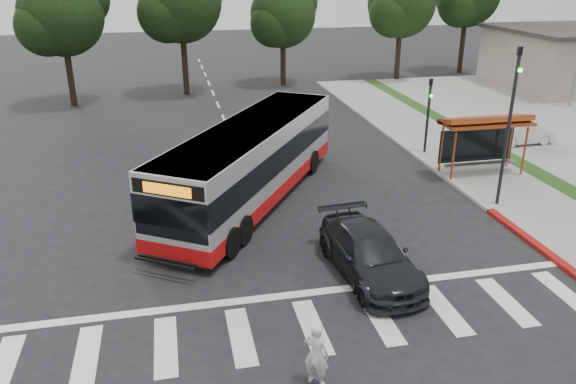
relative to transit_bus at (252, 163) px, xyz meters
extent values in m
plane|color=black|center=(0.22, -4.28, -1.65)|extent=(140.00, 140.00, 0.00)
cube|color=gray|center=(11.22, 3.72, -1.59)|extent=(4.00, 40.00, 0.12)
cube|color=#9E9991|center=(9.22, 3.72, -1.58)|extent=(0.30, 40.00, 0.15)
cube|color=maroon|center=(9.22, -6.28, -1.57)|extent=(0.32, 6.00, 0.15)
cube|color=silver|center=(0.22, -9.28, -1.64)|extent=(18.00, 2.60, 0.01)
cylinder|color=#983F19|center=(9.22, 0.12, -0.38)|extent=(0.10, 0.10, 2.30)
cylinder|color=#983F19|center=(12.82, 0.12, -0.38)|extent=(0.10, 0.10, 2.30)
cylinder|color=#983F19|center=(9.22, 1.32, -0.38)|extent=(0.10, 0.10, 2.30)
cylinder|color=#983F19|center=(12.82, 1.32, -0.38)|extent=(0.10, 0.10, 2.30)
cube|color=#983F19|center=(11.02, 0.72, 0.92)|extent=(4.20, 1.60, 0.12)
cube|color=#983F19|center=(11.02, 0.77, 1.07)|extent=(4.20, 1.32, 0.51)
cube|color=black|center=(11.02, 1.32, -0.33)|extent=(3.80, 0.06, 1.60)
cube|color=gray|center=(11.02, 0.72, -1.08)|extent=(3.60, 0.40, 0.08)
cylinder|color=black|center=(9.82, -2.78, 1.60)|extent=(0.14, 0.14, 6.50)
imported|color=black|center=(9.82, -2.78, 4.35)|extent=(0.16, 0.20, 1.00)
sphere|color=#19E533|center=(9.82, -2.96, 4.00)|extent=(0.18, 0.18, 0.18)
cylinder|color=black|center=(9.82, 4.22, 0.35)|extent=(0.14, 0.14, 4.00)
imported|color=black|center=(9.82, 4.22, 1.85)|extent=(0.16, 0.20, 1.00)
sphere|color=#19E533|center=(9.82, 4.04, 1.50)|extent=(0.18, 0.18, 0.18)
cylinder|color=black|center=(16.22, 23.72, 0.65)|extent=(0.44, 0.44, 4.40)
sphere|color=black|center=(16.22, 23.72, 4.65)|extent=(5.60, 5.60, 5.60)
sphere|color=black|center=(15.24, 23.02, 3.95)|extent=(3.92, 3.92, 3.92)
cylinder|color=black|center=(23.22, 25.72, 0.77)|extent=(0.44, 0.44, 4.84)
sphere|color=black|center=(22.24, 25.02, 4.40)|extent=(3.92, 3.92, 3.92)
cylinder|color=black|center=(-1.78, 21.72, 0.77)|extent=(0.44, 0.44, 4.84)
sphere|color=black|center=(-1.78, 21.72, 5.17)|extent=(6.00, 6.00, 6.00)
sphere|color=black|center=(-2.83, 20.97, 4.40)|extent=(4.20, 4.20, 4.20)
cylinder|color=black|center=(6.22, 23.72, 0.33)|extent=(0.44, 0.44, 3.96)
sphere|color=black|center=(6.22, 23.72, 3.93)|extent=(5.20, 5.20, 5.20)
sphere|color=black|center=(7.26, 24.50, 4.83)|extent=(3.90, 3.90, 3.90)
sphere|color=black|center=(5.31, 23.07, 3.30)|extent=(3.64, 3.64, 3.64)
cylinder|color=black|center=(-9.78, 19.72, 0.55)|extent=(0.44, 0.44, 4.40)
sphere|color=black|center=(-9.78, 19.72, 4.55)|extent=(5.60, 5.60, 5.60)
sphere|color=black|center=(-10.76, 19.02, 3.85)|extent=(3.92, 3.92, 3.92)
imported|color=silver|center=(-0.25, -11.48, -0.80)|extent=(0.74, 0.70, 1.71)
imported|color=black|center=(2.72, -6.90, -0.90)|extent=(2.49, 5.31, 1.50)
imported|color=silver|center=(15.72, 4.50, -0.97)|extent=(3.59, 1.42, 1.16)
camera|label=1|loc=(-3.18, -21.87, 7.74)|focal=35.00mm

